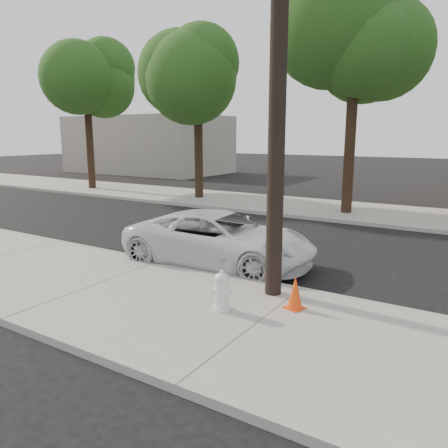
{
  "coord_description": "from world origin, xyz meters",
  "views": [
    {
      "loc": [
        7.34,
        -10.62,
        3.43
      ],
      "look_at": [
        1.09,
        -0.64,
        1.0
      ],
      "focal_mm": 35.0,
      "sensor_mm": 36.0,
      "label": 1
    }
  ],
  "objects_px": {
    "police_cruiser": "(220,239)",
    "traffic_cone": "(295,293)",
    "utility_pole": "(278,66)",
    "fire_hydrant": "(222,292)"
  },
  "relations": [
    {
      "from": "utility_pole",
      "to": "traffic_cone",
      "type": "distance_m",
      "value": 4.33
    },
    {
      "from": "fire_hydrant",
      "to": "utility_pole",
      "type": "bearing_deg",
      "value": 53.2
    },
    {
      "from": "utility_pole",
      "to": "fire_hydrant",
      "type": "xyz_separation_m",
      "value": [
        -0.44,
        -1.32,
        -4.19
      ]
    },
    {
      "from": "police_cruiser",
      "to": "fire_hydrant",
      "type": "bearing_deg",
      "value": -151.51
    },
    {
      "from": "police_cruiser",
      "to": "traffic_cone",
      "type": "height_order",
      "value": "police_cruiser"
    },
    {
      "from": "traffic_cone",
      "to": "utility_pole",
      "type": "bearing_deg",
      "value": 143.65
    },
    {
      "from": "utility_pole",
      "to": "fire_hydrant",
      "type": "bearing_deg",
      "value": -108.4
    },
    {
      "from": "traffic_cone",
      "to": "fire_hydrant",
      "type": "bearing_deg",
      "value": -145.33
    },
    {
      "from": "fire_hydrant",
      "to": "traffic_cone",
      "type": "height_order",
      "value": "fire_hydrant"
    },
    {
      "from": "police_cruiser",
      "to": "traffic_cone",
      "type": "relative_size",
      "value": 7.94
    }
  ]
}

